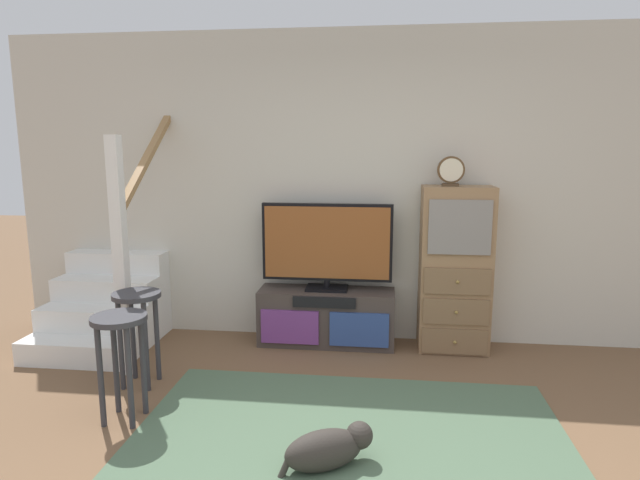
# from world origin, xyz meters

# --- Properties ---
(back_wall) EXTENTS (6.40, 0.12, 2.70)m
(back_wall) POSITION_xyz_m (0.00, 2.46, 1.35)
(back_wall) COLOR beige
(back_wall) RESTS_ON ground_plane
(area_rug) EXTENTS (2.60, 1.80, 0.01)m
(area_rug) POSITION_xyz_m (0.00, 0.60, 0.01)
(area_rug) COLOR #4C664C
(area_rug) RESTS_ON ground_plane
(media_console) EXTENTS (1.18, 0.38, 0.49)m
(media_console) POSITION_xyz_m (-0.30, 2.19, 0.24)
(media_console) COLOR #423833
(media_console) RESTS_ON ground_plane
(television) EXTENTS (1.12, 0.22, 0.75)m
(television) POSITION_xyz_m (-0.30, 2.22, 0.89)
(television) COLOR black
(television) RESTS_ON media_console
(side_cabinet) EXTENTS (0.58, 0.38, 1.40)m
(side_cabinet) POSITION_xyz_m (0.78, 2.20, 0.70)
(side_cabinet) COLOR #93704C
(side_cabinet) RESTS_ON ground_plane
(desk_clock) EXTENTS (0.22, 0.08, 0.24)m
(desk_clock) POSITION_xyz_m (0.71, 2.19, 1.52)
(desk_clock) COLOR #4C3823
(desk_clock) RESTS_ON side_cabinet
(staircase) EXTENTS (1.00, 1.36, 2.20)m
(staircase) POSITION_xyz_m (-2.24, 2.20, 0.37)
(staircase) COLOR white
(staircase) RESTS_ON ground_plane
(bar_stool_near) EXTENTS (0.34, 0.34, 0.69)m
(bar_stool_near) POSITION_xyz_m (-1.43, 0.72, 0.51)
(bar_stool_near) COLOR #333338
(bar_stool_near) RESTS_ON ground_plane
(bar_stool_far) EXTENTS (0.34, 0.34, 0.69)m
(bar_stool_far) POSITION_xyz_m (-1.56, 1.23, 0.52)
(bar_stool_far) COLOR #333338
(bar_stool_far) RESTS_ON ground_plane
(dog) EXTENTS (0.50, 0.38, 0.23)m
(dog) POSITION_xyz_m (-0.09, 0.36, 0.12)
(dog) COLOR #332D28
(dog) RESTS_ON ground_plane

